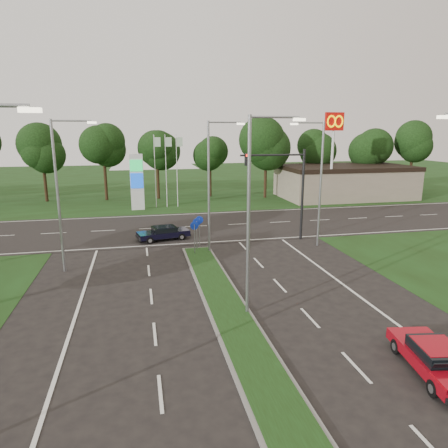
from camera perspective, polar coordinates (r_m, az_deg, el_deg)
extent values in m
plane|color=black|center=(13.98, 6.99, -23.49)|extent=(160.00, 160.00, 0.00)
cube|color=black|center=(66.19, -8.78, 5.72)|extent=(160.00, 50.00, 0.02)
cube|color=black|center=(35.75, -5.63, -0.42)|extent=(160.00, 12.00, 0.02)
cube|color=slate|center=(17.17, 2.48, -15.64)|extent=(2.00, 26.00, 0.12)
cube|color=gray|center=(53.63, 16.84, 5.77)|extent=(16.00, 9.00, 4.00)
cylinder|color=gray|center=(17.62, 3.50, 0.58)|extent=(0.16, 0.16, 9.00)
cylinder|color=gray|center=(17.54, 7.29, 14.92)|extent=(2.20, 0.10, 0.10)
cube|color=#FFF2CC|center=(17.93, 10.71, 14.44)|extent=(0.50, 0.22, 0.12)
cylinder|color=gray|center=(27.23, -2.19, 5.03)|extent=(0.16, 0.16, 9.00)
cylinder|color=gray|center=(27.18, 0.09, 14.33)|extent=(2.20, 0.10, 0.10)
cube|color=#FFF2CC|center=(27.43, 2.40, 14.10)|extent=(0.50, 0.22, 0.12)
cube|color=#FFF2CC|center=(10.84, -25.97, 14.42)|extent=(0.50, 0.22, 0.12)
cylinder|color=gray|center=(25.27, -22.62, 3.41)|extent=(0.16, 0.16, 9.00)
cylinder|color=gray|center=(24.81, -20.97, 13.62)|extent=(2.20, 0.10, 0.10)
cube|color=#FFF2CC|center=(24.68, -18.35, 13.58)|extent=(0.50, 0.22, 0.12)
cylinder|color=gray|center=(29.76, 13.63, 5.36)|extent=(0.16, 0.16, 9.00)
cylinder|color=gray|center=(29.05, 12.09, 13.97)|extent=(2.20, 0.10, 0.10)
cube|color=#FFF2CC|center=(28.62, 10.01, 13.88)|extent=(0.50, 0.22, 0.12)
cube|color=#FFF2CC|center=(16.49, 29.01, 13.21)|extent=(0.50, 0.22, 0.12)
cylinder|color=black|center=(31.49, 11.14, 4.05)|extent=(0.20, 0.20, 7.00)
cylinder|color=black|center=(30.26, 6.98, 9.75)|extent=(5.00, 0.14, 0.14)
cube|color=black|center=(29.69, 3.27, 9.18)|extent=(0.28, 0.28, 0.90)
sphere|color=#FF190C|center=(29.50, 3.37, 9.74)|extent=(0.20, 0.20, 0.20)
cylinder|color=gray|center=(27.27, -4.22, -2.28)|extent=(0.06, 0.06, 2.20)
cylinder|color=#0C26A5|center=(27.02, -4.26, -0.24)|extent=(0.56, 0.04, 0.56)
cylinder|color=gray|center=(28.26, -3.90, -1.72)|extent=(0.06, 0.06, 2.20)
cylinder|color=#0C26A5|center=(28.03, -3.94, 0.25)|extent=(0.56, 0.04, 0.56)
cylinder|color=gray|center=(28.98, -3.52, -1.35)|extent=(0.06, 0.06, 2.20)
cylinder|color=#0C26A5|center=(28.74, -3.55, 0.58)|extent=(0.56, 0.04, 0.56)
cube|color=silver|center=(43.88, -12.33, 5.83)|extent=(1.40, 0.30, 6.00)
cube|color=#0CA53F|center=(43.52, -12.44, 8.16)|extent=(1.30, 0.08, 1.20)
cube|color=#0C3FBF|center=(43.67, -12.34, 6.07)|extent=(1.30, 0.08, 1.60)
cylinder|color=silver|center=(44.80, -9.81, 7.37)|extent=(0.08, 0.08, 8.00)
cube|color=#B2D8B2|center=(44.62, -9.52, 11.48)|extent=(0.70, 0.02, 1.00)
cylinder|color=silver|center=(44.87, -8.27, 7.44)|extent=(0.08, 0.08, 8.00)
cube|color=#B2D8B2|center=(44.70, -7.95, 11.54)|extent=(0.70, 0.02, 1.00)
cylinder|color=silver|center=(44.96, -6.73, 7.50)|extent=(0.08, 0.08, 8.00)
cube|color=#B2D8B2|center=(44.81, -6.39, 11.59)|extent=(0.70, 0.02, 1.00)
cylinder|color=silver|center=(47.96, 15.16, 8.68)|extent=(0.30, 0.30, 10.00)
cube|color=#BF0C07|center=(47.86, 15.48, 13.93)|extent=(2.20, 0.35, 2.00)
torus|color=#FFC600|center=(47.46, 15.11, 13.97)|extent=(1.06, 0.16, 1.06)
torus|color=#FFC600|center=(47.87, 16.10, 13.90)|extent=(1.06, 0.16, 1.06)
cylinder|color=black|center=(51.07, -7.79, 6.09)|extent=(0.36, 0.36, 4.40)
sphere|color=black|center=(50.73, -7.95, 10.92)|extent=(6.00, 6.00, 6.00)
sphere|color=black|center=(50.53, -7.62, 12.05)|extent=(4.80, 4.80, 4.80)
cube|color=#A00815|center=(16.52, 27.86, -16.75)|extent=(2.29, 4.23, 0.41)
cube|color=black|center=(16.28, 28.16, -15.67)|extent=(1.67, 1.97, 0.38)
cube|color=#A00815|center=(16.20, 28.23, -15.08)|extent=(1.54, 1.64, 0.04)
cylinder|color=black|center=(17.27, 23.38, -15.77)|extent=(0.27, 0.59, 0.57)
cylinder|color=black|center=(17.94, 27.80, -15.12)|extent=(0.27, 0.59, 0.57)
cylinder|color=black|center=(15.35, 27.75, -20.10)|extent=(0.27, 0.59, 0.57)
cube|color=black|center=(31.58, -8.67, -1.40)|extent=(4.18, 2.39, 0.40)
cube|color=black|center=(31.51, -8.55, -0.71)|extent=(1.97, 1.70, 0.37)
cube|color=black|center=(31.47, -8.56, -0.38)|extent=(1.65, 1.55, 0.04)
cylinder|color=black|center=(30.66, -10.54, -2.33)|extent=(0.58, 0.29, 0.55)
cylinder|color=black|center=(32.02, -11.17, -1.70)|extent=(0.58, 0.29, 0.55)
cylinder|color=black|center=(31.32, -6.08, -1.85)|extent=(0.58, 0.29, 0.55)
cylinder|color=black|center=(32.65, -6.88, -1.25)|extent=(0.58, 0.29, 0.55)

